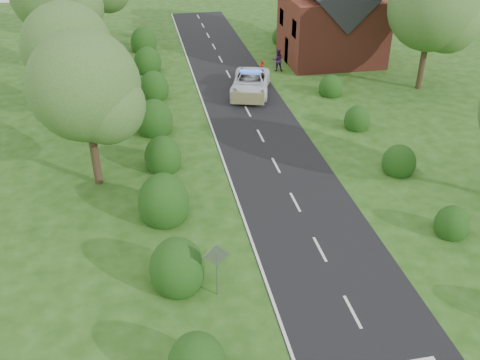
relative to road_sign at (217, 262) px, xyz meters
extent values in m
plane|color=#244A10|center=(5.00, -2.00, -1.65)|extent=(120.00, 120.00, 0.00)
cube|color=black|center=(5.00, 13.00, -1.64)|extent=(6.00, 70.00, 0.02)
cube|color=white|center=(5.00, -2.00, -1.63)|extent=(0.12, 1.80, 0.01)
cube|color=white|center=(5.00, 2.00, -1.63)|extent=(0.12, 1.80, 0.01)
cube|color=white|center=(5.00, 6.00, -1.63)|extent=(0.12, 1.80, 0.01)
cube|color=white|center=(5.00, 10.00, -1.63)|extent=(0.12, 1.80, 0.01)
cube|color=white|center=(5.00, 14.00, -1.63)|extent=(0.12, 1.80, 0.01)
cube|color=white|center=(5.00, 18.00, -1.63)|extent=(0.12, 1.80, 0.01)
cube|color=white|center=(5.00, 22.00, -1.63)|extent=(0.12, 1.80, 0.01)
cube|color=white|center=(5.00, 26.00, -1.63)|extent=(0.12, 1.80, 0.01)
cube|color=white|center=(5.00, 30.00, -1.63)|extent=(0.12, 1.80, 0.01)
cube|color=white|center=(5.00, 34.00, -1.63)|extent=(0.12, 1.80, 0.01)
cube|color=white|center=(5.00, 38.00, -1.63)|extent=(0.12, 1.80, 0.01)
cube|color=white|center=(5.00, 42.00, -1.63)|extent=(0.12, 1.80, 0.01)
cube|color=white|center=(5.00, 46.00, -1.63)|extent=(0.12, 1.80, 0.01)
cube|color=white|center=(2.10, 13.00, -1.63)|extent=(0.12, 70.00, 0.01)
ellipsoid|color=#174317|center=(-1.50, 1.00, -0.91)|extent=(2.30, 2.41, 2.70)
ellipsoid|color=#174317|center=(-1.70, 6.00, -0.83)|extent=(2.50, 2.62, 3.00)
ellipsoid|color=#174317|center=(-1.40, 11.00, -0.97)|extent=(2.10, 2.20, 2.50)
ellipsoid|color=#174317|center=(-1.60, 16.00, -0.88)|extent=(2.40, 2.52, 2.80)
ellipsoid|color=#174317|center=(-1.30, 22.00, -0.94)|extent=(2.20, 2.31, 2.60)
ellipsoid|color=#174317|center=(-1.50, 28.00, -0.91)|extent=(2.30, 2.41, 2.70)
ellipsoid|color=#174317|center=(-1.60, 34.00, -0.88)|extent=(2.40, 2.52, 2.80)
ellipsoid|color=#174317|center=(11.40, 2.00, -1.13)|extent=(1.60, 1.68, 1.90)
ellipsoid|color=#174317|center=(11.60, 8.00, -1.08)|extent=(1.90, 2.00, 2.10)
ellipsoid|color=#174317|center=(11.50, 14.00, -1.10)|extent=(1.70, 1.78, 2.00)
ellipsoid|color=#174317|center=(11.80, 20.00, -1.10)|extent=(1.80, 1.89, 2.00)
ellipsoid|color=#174317|center=(11.60, 34.00, -1.10)|extent=(1.70, 1.78, 2.00)
cylinder|color=#332316|center=(-5.00, 10.00, 0.33)|extent=(0.44, 0.44, 3.96)
sphere|color=#2B5D26|center=(-5.00, 10.00, 3.93)|extent=(5.60, 5.60, 5.60)
sphere|color=olive|center=(-4.02, 9.44, 3.03)|extent=(3.92, 3.92, 3.92)
cylinder|color=#332316|center=(-6.50, 18.00, 0.22)|extent=(0.44, 0.44, 3.74)
sphere|color=#2B5D26|center=(-6.50, 18.00, 3.62)|extent=(5.60, 5.60, 5.60)
sphere|color=olive|center=(-5.52, 17.44, 2.77)|extent=(3.92, 3.92, 3.92)
cylinder|color=#332316|center=(-8.00, 28.00, 0.77)|extent=(0.44, 0.44, 4.84)
sphere|color=olive|center=(-6.81, 27.32, 4.07)|extent=(4.76, 4.76, 4.76)
cylinder|color=#332316|center=(-5.50, 38.00, 0.44)|extent=(0.44, 0.44, 4.18)
cylinder|color=#332316|center=(19.00, 20.00, 0.55)|extent=(0.44, 0.44, 4.40)
sphere|color=#2B5D26|center=(19.00, 20.00, 4.55)|extent=(6.40, 6.40, 6.40)
sphere|color=olive|center=(20.12, 19.36, 3.55)|extent=(4.48, 4.48, 4.48)
cylinder|color=#332316|center=(14.00, 36.00, 0.33)|extent=(0.44, 0.44, 3.96)
cylinder|color=gray|center=(0.00, 0.00, -0.55)|extent=(0.08, 0.08, 2.20)
cube|color=gray|center=(0.00, 0.00, 0.35)|extent=(1.06, 0.04, 1.06)
cube|color=brown|center=(14.50, 28.00, 1.10)|extent=(8.00, 7.00, 5.50)
imported|color=white|center=(5.93, 21.48, -0.83)|extent=(4.29, 6.42, 1.64)
cube|color=yellow|center=(5.08, 18.63, -0.92)|extent=(2.36, 0.76, 0.90)
cube|color=blue|center=(5.93, 21.48, 0.06)|extent=(1.64, 0.73, 0.14)
imported|color=maroon|center=(7.48, 24.39, -0.87)|extent=(0.67, 0.66, 1.56)
imported|color=#441F55|center=(9.24, 26.13, -0.73)|extent=(0.97, 0.80, 1.84)
camera|label=1|loc=(-2.23, -16.17, 13.34)|focal=40.00mm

